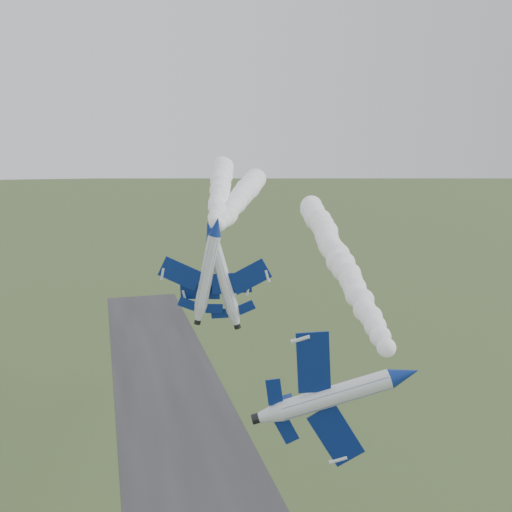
# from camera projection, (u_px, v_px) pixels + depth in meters

# --- Properties ---
(jet_lead) EXTENTS (6.61, 14.15, 11.27)m
(jet_lead) POSITION_uv_depth(u_px,v_px,m) (405.00, 375.00, 46.32)
(jet_lead) COLOR silver
(smoke_trail_jet_lead) EXTENTS (24.55, 77.68, 4.83)m
(smoke_trail_jet_lead) POSITION_uv_depth(u_px,v_px,m) (334.00, 249.00, 88.48)
(smoke_trail_jet_lead) COLOR white
(jet_pair_left) EXTENTS (11.03, 13.10, 4.21)m
(jet_pair_left) POSITION_uv_depth(u_px,v_px,m) (210.00, 231.00, 68.14)
(jet_pair_left) COLOR silver
(smoke_trail_jet_pair_left) EXTENTS (26.18, 52.72, 4.52)m
(smoke_trail_jet_pair_left) POSITION_uv_depth(u_px,v_px,m) (242.00, 196.00, 98.70)
(smoke_trail_jet_pair_left) COLOR white
(jet_pair_right) EXTENTS (11.17, 13.42, 3.83)m
(jet_pair_right) POSITION_uv_depth(u_px,v_px,m) (216.00, 226.00, 67.57)
(jet_pair_right) COLOR silver
(smoke_trail_jet_pair_right) EXTENTS (17.96, 71.44, 4.71)m
(smoke_trail_jet_pair_right) POSITION_uv_depth(u_px,v_px,m) (221.00, 184.00, 105.90)
(smoke_trail_jet_pair_right) COLOR white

